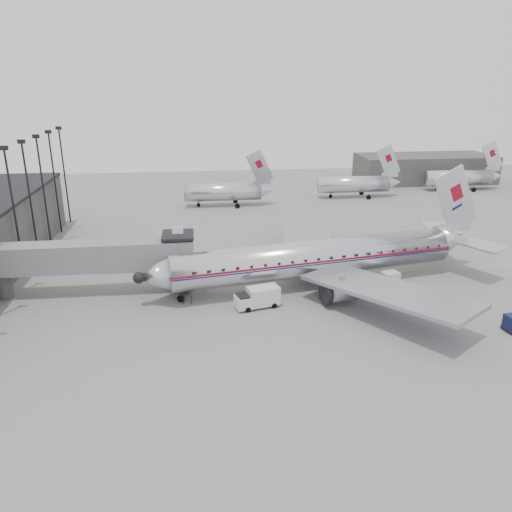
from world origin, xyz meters
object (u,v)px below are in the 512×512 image
Objects in this scene: airliner at (322,258)px; ramp_worker at (205,283)px; service_van at (258,297)px; baggage_cart_white at (390,278)px.

ramp_worker is at bearing 170.09° from airliner.
service_van is 2.89× the size of ramp_worker.
service_van is at bearing -157.24° from airliner.
baggage_cart_white is (7.75, -1.15, -2.41)m from airliner.
service_van is 16.12m from baggage_cart_white.
baggage_cart_white is at bearing -18.99° from airliner.
service_van is at bearing 178.48° from baggage_cart_white.
airliner is 13.32m from ramp_worker.
ramp_worker is (-13.10, -0.15, -2.40)m from airliner.
ramp_worker is (-20.85, 1.00, 0.01)m from baggage_cart_white.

